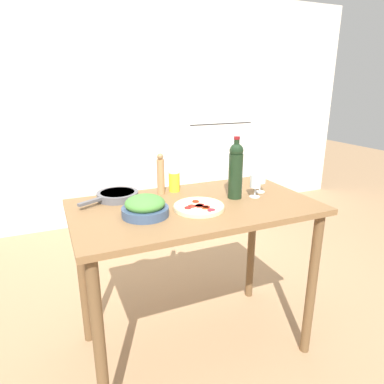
{
  "coord_description": "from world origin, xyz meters",
  "views": [
    {
      "loc": [
        -0.73,
        -1.64,
        1.6
      ],
      "look_at": [
        0.0,
        0.04,
        1.02
      ],
      "focal_mm": 32.0,
      "sensor_mm": 36.0,
      "label": 1
    }
  ],
  "objects_px": {
    "wine_glass_near": "(255,182)",
    "salad_bowl": "(145,207)",
    "homemade_pizza": "(199,207)",
    "cast_iron_skillet": "(117,195)",
    "wine_bottle": "(236,170)",
    "pepper_mill": "(161,174)",
    "wine_glass_far": "(260,178)",
    "salt_canister": "(174,181)",
    "refrigerator": "(208,152)"
  },
  "relations": [
    {
      "from": "wine_glass_near",
      "to": "salad_bowl",
      "type": "height_order",
      "value": "wine_glass_near"
    },
    {
      "from": "homemade_pizza",
      "to": "cast_iron_skillet",
      "type": "distance_m",
      "value": 0.5
    },
    {
      "from": "wine_bottle",
      "to": "salad_bowl",
      "type": "bearing_deg",
      "value": -172.92
    },
    {
      "from": "wine_bottle",
      "to": "pepper_mill",
      "type": "relative_size",
      "value": 1.45
    },
    {
      "from": "wine_glass_far",
      "to": "salad_bowl",
      "type": "height_order",
      "value": "wine_glass_far"
    },
    {
      "from": "wine_bottle",
      "to": "salt_canister",
      "type": "xyz_separation_m",
      "value": [
        -0.28,
        0.26,
        -0.11
      ]
    },
    {
      "from": "wine_glass_near",
      "to": "cast_iron_skillet",
      "type": "height_order",
      "value": "wine_glass_near"
    },
    {
      "from": "wine_bottle",
      "to": "refrigerator",
      "type": "bearing_deg",
      "value": 68.18
    },
    {
      "from": "refrigerator",
      "to": "salt_canister",
      "type": "relative_size",
      "value": 12.62
    },
    {
      "from": "refrigerator",
      "to": "wine_glass_far",
      "type": "distance_m",
      "value": 2.0
    },
    {
      "from": "refrigerator",
      "to": "salad_bowl",
      "type": "distance_m",
      "value": 2.42
    },
    {
      "from": "refrigerator",
      "to": "wine_glass_near",
      "type": "relative_size",
      "value": 12.06
    },
    {
      "from": "wine_bottle",
      "to": "homemade_pizza",
      "type": "xyz_separation_m",
      "value": [
        -0.27,
        -0.09,
        -0.16
      ]
    },
    {
      "from": "cast_iron_skillet",
      "to": "wine_glass_near",
      "type": "bearing_deg",
      "value": -20.86
    },
    {
      "from": "pepper_mill",
      "to": "salt_canister",
      "type": "distance_m",
      "value": 0.11
    },
    {
      "from": "wine_glass_near",
      "to": "wine_glass_far",
      "type": "bearing_deg",
      "value": 39.81
    },
    {
      "from": "wine_glass_near",
      "to": "wine_glass_far",
      "type": "xyz_separation_m",
      "value": [
        0.08,
        0.07,
        0.0
      ]
    },
    {
      "from": "wine_glass_far",
      "to": "pepper_mill",
      "type": "relative_size",
      "value": 0.55
    },
    {
      "from": "pepper_mill",
      "to": "salt_canister",
      "type": "xyz_separation_m",
      "value": [
        0.09,
        0.01,
        -0.05
      ]
    },
    {
      "from": "wine_bottle",
      "to": "salt_canister",
      "type": "bearing_deg",
      "value": 136.65
    },
    {
      "from": "wine_glass_near",
      "to": "homemade_pizza",
      "type": "height_order",
      "value": "wine_glass_near"
    },
    {
      "from": "wine_glass_far",
      "to": "wine_glass_near",
      "type": "bearing_deg",
      "value": -140.19
    },
    {
      "from": "wine_glass_far",
      "to": "cast_iron_skillet",
      "type": "relative_size",
      "value": 0.38
    },
    {
      "from": "salad_bowl",
      "to": "salt_canister",
      "type": "bearing_deg",
      "value": 49.63
    },
    {
      "from": "salad_bowl",
      "to": "homemade_pizza",
      "type": "xyz_separation_m",
      "value": [
        0.29,
        -0.02,
        -0.03
      ]
    },
    {
      "from": "wine_glass_near",
      "to": "salt_canister",
      "type": "distance_m",
      "value": 0.5
    },
    {
      "from": "pepper_mill",
      "to": "homemade_pizza",
      "type": "height_order",
      "value": "pepper_mill"
    },
    {
      "from": "wine_glass_near",
      "to": "homemade_pizza",
      "type": "relative_size",
      "value": 0.5
    },
    {
      "from": "wine_glass_far",
      "to": "pepper_mill",
      "type": "xyz_separation_m",
      "value": [
        -0.57,
        0.22,
        0.03
      ]
    },
    {
      "from": "homemade_pizza",
      "to": "salt_canister",
      "type": "relative_size",
      "value": 2.08
    },
    {
      "from": "wine_bottle",
      "to": "pepper_mill",
      "type": "bearing_deg",
      "value": 145.93
    },
    {
      "from": "refrigerator",
      "to": "homemade_pizza",
      "type": "xyz_separation_m",
      "value": [
        -1.05,
        -2.03,
        0.15
      ]
    },
    {
      "from": "refrigerator",
      "to": "wine_bottle",
      "type": "height_order",
      "value": "refrigerator"
    },
    {
      "from": "wine_glass_near",
      "to": "salad_bowl",
      "type": "bearing_deg",
      "value": -176.97
    },
    {
      "from": "pepper_mill",
      "to": "homemade_pizza",
      "type": "xyz_separation_m",
      "value": [
        0.1,
        -0.34,
        -0.11
      ]
    },
    {
      "from": "refrigerator",
      "to": "wine_glass_near",
      "type": "bearing_deg",
      "value": -108.46
    },
    {
      "from": "wine_bottle",
      "to": "wine_glass_near",
      "type": "height_order",
      "value": "wine_bottle"
    },
    {
      "from": "wine_glass_far",
      "to": "salad_bowl",
      "type": "distance_m",
      "value": 0.77
    },
    {
      "from": "wine_bottle",
      "to": "pepper_mill",
      "type": "xyz_separation_m",
      "value": [
        -0.37,
        0.25,
        -0.05
      ]
    },
    {
      "from": "refrigerator",
      "to": "cast_iron_skillet",
      "type": "xyz_separation_m",
      "value": [
        -1.41,
        -1.68,
        0.15
      ]
    },
    {
      "from": "refrigerator",
      "to": "salad_bowl",
      "type": "height_order",
      "value": "refrigerator"
    },
    {
      "from": "homemade_pizza",
      "to": "wine_glass_far",
      "type": "bearing_deg",
      "value": 14.93
    },
    {
      "from": "pepper_mill",
      "to": "cast_iron_skillet",
      "type": "height_order",
      "value": "pepper_mill"
    },
    {
      "from": "wine_glass_far",
      "to": "wine_bottle",
      "type": "bearing_deg",
      "value": -170.32
    },
    {
      "from": "wine_glass_far",
      "to": "pepper_mill",
      "type": "height_order",
      "value": "pepper_mill"
    },
    {
      "from": "refrigerator",
      "to": "pepper_mill",
      "type": "height_order",
      "value": "refrigerator"
    },
    {
      "from": "refrigerator",
      "to": "pepper_mill",
      "type": "distance_m",
      "value": 2.05
    },
    {
      "from": "salt_canister",
      "to": "cast_iron_skillet",
      "type": "height_order",
      "value": "salt_canister"
    },
    {
      "from": "wine_bottle",
      "to": "wine_glass_near",
      "type": "xyz_separation_m",
      "value": [
        0.12,
        -0.03,
        -0.08
      ]
    },
    {
      "from": "pepper_mill",
      "to": "salad_bowl",
      "type": "relative_size",
      "value": 1.04
    }
  ]
}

